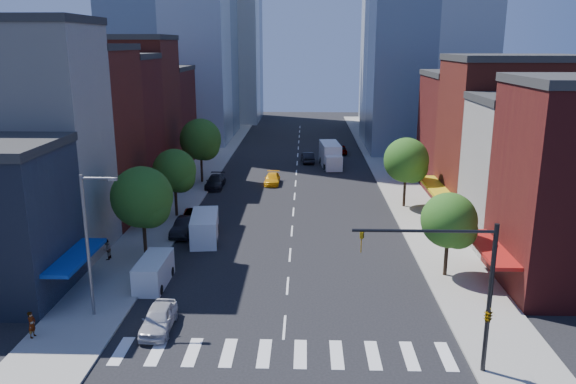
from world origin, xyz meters
name	(u,v)px	position (x,y,z in m)	size (l,w,h in m)	color
ground	(284,327)	(0.00, 0.00, 0.00)	(220.00, 220.00, 0.00)	black
sidewalk_left	(200,175)	(-12.50, 40.00, 0.07)	(5.00, 120.00, 0.15)	gray
sidewalk_right	(393,176)	(12.50, 40.00, 0.07)	(5.00, 120.00, 0.15)	gray
crosswalk	(282,354)	(0.00, -3.00, 0.01)	(19.00, 3.00, 0.01)	silver
bldg_left_1	(22,144)	(-21.00, 12.00, 9.00)	(12.00, 8.00, 18.00)	beige
bldg_left_2	(68,139)	(-21.00, 20.50, 8.00)	(12.00, 9.00, 16.00)	maroon
bldg_left_3	(101,130)	(-21.00, 29.00, 7.50)	(12.00, 8.00, 15.00)	#561516
bldg_left_4	(125,112)	(-21.00, 37.50, 8.50)	(12.00, 9.00, 17.00)	maroon
bldg_left_5	(147,118)	(-21.00, 47.00, 6.50)	(12.00, 10.00, 13.00)	#561516
bldg_right_1	(546,176)	(21.00, 15.00, 6.00)	(12.00, 8.00, 12.00)	beige
bldg_right_2	(509,140)	(21.00, 24.00, 7.50)	(12.00, 10.00, 15.00)	maroon
bldg_right_3	(478,134)	(21.00, 34.00, 6.50)	(12.00, 10.00, 13.00)	#561516
traffic_signal	(478,299)	(9.94, -4.50, 4.16)	(7.24, 2.24, 8.00)	black
streetlight	(90,237)	(-11.81, 1.00, 5.28)	(2.25, 0.25, 9.00)	slate
tree_left_near	(144,200)	(-11.35, 10.92, 4.87)	(4.80, 4.80, 7.30)	black
tree_left_mid	(176,172)	(-11.35, 21.92, 4.53)	(4.20, 4.20, 6.65)	black
tree_left_far	(202,141)	(-11.35, 35.92, 5.20)	(5.00, 5.00, 7.75)	black
tree_right_near	(451,223)	(11.65, 7.92, 4.19)	(4.00, 4.00, 6.20)	black
tree_right_far	(408,162)	(11.65, 25.92, 4.86)	(4.60, 4.60, 7.20)	black
parked_car_front	(159,318)	(-7.50, -0.50, 0.73)	(1.72, 4.26, 1.45)	#BCBCC1
parked_car_second	(186,226)	(-9.50, 16.76, 0.76)	(1.61, 4.63, 1.53)	black
parked_car_third	(193,217)	(-9.50, 20.03, 0.64)	(2.11, 4.58, 1.27)	#999999
parked_car_rear	(215,182)	(-9.50, 33.70, 0.72)	(2.02, 4.97, 1.44)	black
cargo_van_near	(153,272)	(-9.48, 5.79, 0.98)	(1.93, 4.66, 1.98)	silver
cargo_van_far	(205,228)	(-7.48, 15.12, 1.16)	(2.85, 5.74, 2.35)	white
taxi	(272,179)	(-2.84, 35.67, 0.64)	(1.79, 4.39, 1.28)	#FFB30D
traffic_car_oncoming	(308,157)	(1.50, 48.60, 0.75)	(1.58, 4.53, 1.49)	black
traffic_car_far	(341,149)	(6.67, 55.35, 0.72)	(1.69, 4.21, 1.43)	#999999
box_truck	(331,156)	(4.67, 46.10, 1.51)	(3.02, 8.11, 3.19)	white
pedestrian_near	(32,324)	(-14.50, -1.87, 0.94)	(0.58, 0.38, 1.59)	#999999
pedestrian_far	(107,249)	(-14.34, 10.22, 0.98)	(0.80, 0.62, 1.65)	#999999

